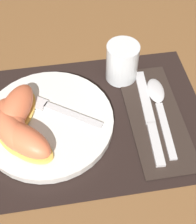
# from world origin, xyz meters

# --- Properties ---
(ground_plane) EXTENTS (3.00, 3.00, 0.00)m
(ground_plane) POSITION_xyz_m (0.00, 0.00, 0.00)
(ground_plane) COLOR brown
(placemat) EXTENTS (0.43, 0.32, 0.00)m
(placemat) POSITION_xyz_m (0.00, 0.00, 0.00)
(placemat) COLOR black
(placemat) RESTS_ON ground_plane
(plate) EXTENTS (0.25, 0.25, 0.02)m
(plate) POSITION_xyz_m (-0.09, -0.00, 0.01)
(plate) COLOR white
(plate) RESTS_ON placemat
(juice_glass) EXTENTS (0.07, 0.07, 0.08)m
(juice_glass) POSITION_xyz_m (0.07, 0.10, 0.04)
(juice_glass) COLOR silver
(juice_glass) RESTS_ON placemat
(napkin) EXTENTS (0.10, 0.26, 0.00)m
(napkin) POSITION_xyz_m (0.12, -0.01, 0.01)
(napkin) COLOR #2D231E
(napkin) RESTS_ON placemat
(knife) EXTENTS (0.03, 0.22, 0.01)m
(knife) POSITION_xyz_m (0.10, -0.02, 0.01)
(knife) COLOR silver
(knife) RESTS_ON napkin
(spoon) EXTENTS (0.04, 0.19, 0.01)m
(spoon) POSITION_xyz_m (0.13, 0.02, 0.01)
(spoon) COLOR silver
(spoon) RESTS_ON napkin
(fork) EXTENTS (0.17, 0.13, 0.00)m
(fork) POSITION_xyz_m (-0.08, 0.03, 0.02)
(fork) COLOR silver
(fork) RESTS_ON plate
(citrus_wedge_0) EXTENTS (0.10, 0.13, 0.05)m
(citrus_wedge_0) POSITION_xyz_m (-0.14, 0.02, 0.04)
(citrus_wedge_0) COLOR #F7C656
(citrus_wedge_0) RESTS_ON plate
(citrus_wedge_1) EXTENTS (0.08, 0.12, 0.04)m
(citrus_wedge_1) POSITION_xyz_m (-0.15, -0.01, 0.04)
(citrus_wedge_1) COLOR #F7C656
(citrus_wedge_1) RESTS_ON plate
(citrus_wedge_2) EXTENTS (0.09, 0.12, 0.04)m
(citrus_wedge_2) POSITION_xyz_m (-0.15, -0.03, 0.04)
(citrus_wedge_2) COLOR #F7C656
(citrus_wedge_2) RESTS_ON plate
(citrus_wedge_3) EXTENTS (0.12, 0.12, 0.04)m
(citrus_wedge_3) POSITION_xyz_m (-0.13, -0.05, 0.04)
(citrus_wedge_3) COLOR #F7C656
(citrus_wedge_3) RESTS_ON plate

